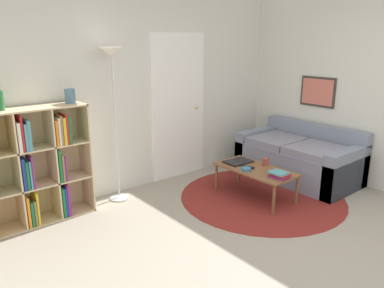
{
  "coord_description": "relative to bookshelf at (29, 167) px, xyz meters",
  "views": [
    {
      "loc": [
        -2.64,
        -1.55,
        1.93
      ],
      "look_at": [
        -0.17,
        1.44,
        0.85
      ],
      "focal_mm": 35.0,
      "sensor_mm": 36.0,
      "label": 1
    }
  ],
  "objects": [
    {
      "name": "bottle_right",
      "position": [
        -0.18,
        0.01,
        0.72
      ],
      "size": [
        0.07,
        0.07,
        0.24
      ],
      "color": "#236633",
      "rests_on": "bookshelf"
    },
    {
      "name": "coffee_table",
      "position": [
        2.38,
        -1.08,
        -0.3
      ],
      "size": [
        0.52,
        1.03,
        0.38
      ],
      "color": "brown",
      "rests_on": "ground_plane"
    },
    {
      "name": "wall_back",
      "position": [
        1.61,
        0.21,
        0.65
      ],
      "size": [
        7.49,
        0.11,
        2.6
      ],
      "color": "silver",
      "rests_on": "ground_plane"
    },
    {
      "name": "bowl",
      "position": [
        2.23,
        -1.06,
        -0.24
      ],
      "size": [
        0.12,
        0.12,
        0.04
      ],
      "color": "teal",
      "rests_on": "coffee_table"
    },
    {
      "name": "bookshelf",
      "position": [
        0.0,
        0.0,
        0.0
      ],
      "size": [
        1.16,
        0.34,
        1.26
      ],
      "color": "beige",
      "rests_on": "ground_plane"
    },
    {
      "name": "rug",
      "position": [
        2.45,
        -1.15,
        -0.64
      ],
      "size": [
        2.06,
        2.06,
        0.01
      ],
      "color": "maroon",
      "rests_on": "ground_plane"
    },
    {
      "name": "couch",
      "position": [
        3.42,
        -1.02,
        -0.36
      ],
      "size": [
        0.91,
        1.63,
        0.75
      ],
      "color": "gray",
      "rests_on": "ground_plane"
    },
    {
      "name": "wall_right",
      "position": [
        3.86,
        -1.12,
        0.66
      ],
      "size": [
        0.08,
        5.61,
        2.6
      ],
      "color": "silver",
      "rests_on": "ground_plane"
    },
    {
      "name": "ground_plane",
      "position": [
        1.59,
        -2.43,
        -0.64
      ],
      "size": [
        14.0,
        14.0,
        0.0
      ],
      "primitive_type": "plane",
      "color": "gray"
    },
    {
      "name": "laptop",
      "position": [
        2.39,
        -0.77,
        -0.25
      ],
      "size": [
        0.36,
        0.26,
        0.02
      ],
      "color": "black",
      "rests_on": "coffee_table"
    },
    {
      "name": "floor_lamp",
      "position": [
        1.02,
        -0.03,
        0.88
      ],
      "size": [
        0.26,
        0.26,
        1.85
      ],
      "color": "#B7B7BC",
      "rests_on": "ground_plane"
    },
    {
      "name": "cup",
      "position": [
        2.56,
        -1.08,
        -0.21
      ],
      "size": [
        0.07,
        0.07,
        0.09
      ],
      "color": "#A33D33",
      "rests_on": "coffee_table"
    },
    {
      "name": "vase_on_shelf",
      "position": [
        0.51,
        -0.01,
        0.7
      ],
      "size": [
        0.11,
        0.11,
        0.16
      ],
      "color": "slate",
      "rests_on": "bookshelf"
    },
    {
      "name": "book_stack_on_table",
      "position": [
        2.35,
        -1.47,
        -0.23
      ],
      "size": [
        0.18,
        0.21,
        0.07
      ],
      "color": "#7F287A",
      "rests_on": "coffee_table"
    },
    {
      "name": "remote",
      "position": [
        2.32,
        -1.0,
        -0.25
      ],
      "size": [
        0.09,
        0.16,
        0.02
      ],
      "color": "black",
      "rests_on": "coffee_table"
    }
  ]
}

